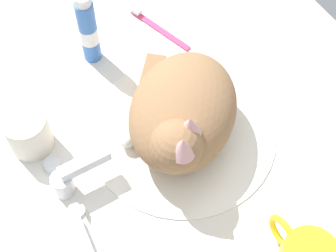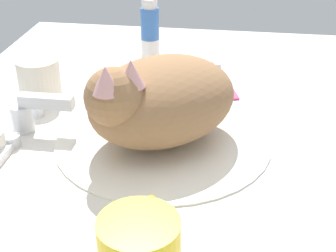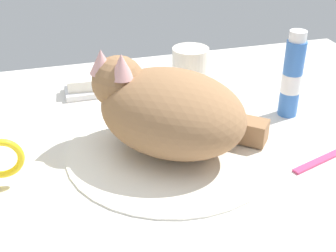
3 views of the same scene
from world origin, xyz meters
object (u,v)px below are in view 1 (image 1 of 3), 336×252
cat (181,114)px  rinse_cup (28,133)px  toothpaste_bottle (88,30)px  toothbrush (156,26)px  faucet (70,179)px  soap_bar (76,243)px

cat → rinse_cup: 26.04cm
cat → toothpaste_bottle: 24.99cm
toothpaste_bottle → toothbrush: (0.29, -14.41, -6.84)cm
faucet → toothpaste_bottle: 28.62cm
faucet → toothbrush: 38.26cm
rinse_cup → soap_bar: size_ratio=1.02×
rinse_cup → toothpaste_bottle: (12.81, -17.70, 3.48)cm
faucet → toothbrush: bearing=-50.9°
soap_bar → toothpaste_bottle: size_ratio=0.48×
toothbrush → cat: bearing=159.9°
faucet → soap_bar: (-10.07, 3.58, -0.53)cm
toothpaste_bottle → toothbrush: bearing=-88.8°
cat → soap_bar: (-9.48, 24.16, -4.97)cm
toothpaste_bottle → toothbrush: 15.96cm
faucet → cat: (-0.59, -20.58, 4.44)cm
cat → soap_bar: 26.43cm
cat → toothbrush: 27.15cm
soap_bar → faucet: bearing=-19.6°
toothpaste_bottle → toothbrush: size_ratio=1.03×
toothpaste_bottle → rinse_cup: bearing=125.9°
soap_bar → cat: bearing=-68.6°
soap_bar → toothpaste_bottle: bearing=-29.0°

